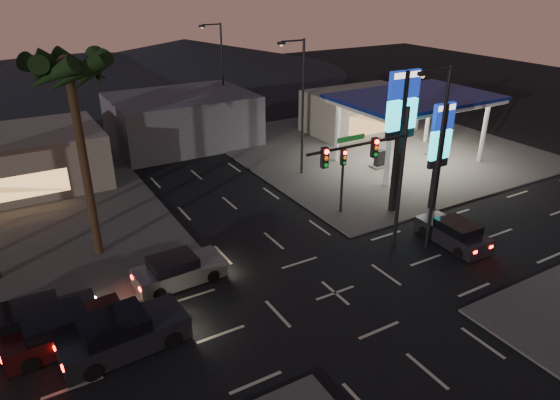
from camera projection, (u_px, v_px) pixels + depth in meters
ground at (335, 293)px, 24.01m from camera, size 140.00×140.00×0.00m
corner_lot_ne at (375, 148)px, 43.92m from camera, size 24.00×24.00×0.12m
gas_station at (414, 100)px, 38.70m from camera, size 12.20×8.20×5.47m
convenience_store at (359, 111)px, 47.97m from camera, size 10.00×6.00×4.00m
pylon_sign_tall at (402, 115)px, 29.60m from camera, size 2.20×0.35×9.00m
pylon_sign_short at (440, 141)px, 30.68m from camera, size 1.60×0.35×7.00m
traffic_signal_mast at (377, 165)px, 25.14m from camera, size 6.10×0.39×8.00m
pedestal_signal at (343, 171)px, 30.82m from camera, size 0.32×0.39×4.30m
streetlight_near at (436, 151)px, 25.56m from camera, size 2.14×0.25×10.00m
streetlight_mid at (300, 101)px, 35.79m from camera, size 2.14×0.25×10.00m
streetlight_far at (221, 71)px, 46.80m from camera, size 2.14×0.25×10.00m
palm_a at (70, 81)px, 23.46m from camera, size 4.41×4.41×10.86m
building_far_mid at (182, 119)px, 44.47m from camera, size 12.00×9.00×4.40m
hill_right at (185, 56)px, 77.06m from camera, size 50.00×50.00×5.00m
hill_center at (85, 68)px, 70.38m from camera, size 60.00×60.00×4.00m
car_lane_a_front at (122, 334)px, 20.10m from camera, size 5.29×2.51×1.68m
car_lane_a_mid at (63, 330)px, 20.39m from camera, size 4.97×2.23×1.60m
car_lane_b_front at (178, 270)px, 24.60m from camera, size 4.58×2.08×1.47m
car_lane_b_mid at (38, 321)px, 20.91m from camera, size 4.80×2.12×1.54m
suv_station at (454, 233)px, 28.13m from camera, size 2.03×4.41×1.45m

